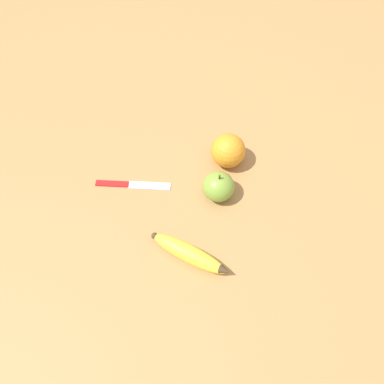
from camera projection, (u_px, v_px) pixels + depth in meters
name	position (u px, v px, depth m)	size (l,w,h in m)	color
ground_plane	(189.00, 203.00, 0.92)	(3.00, 3.00, 0.00)	#A87A47
banana	(190.00, 254.00, 0.83)	(0.20, 0.04, 0.04)	yellow
orange	(228.00, 151.00, 0.95)	(0.09, 0.09, 0.09)	orange
apple	(218.00, 187.00, 0.90)	(0.08, 0.08, 0.08)	olive
paring_knife	(130.00, 184.00, 0.94)	(0.18, 0.10, 0.01)	silver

